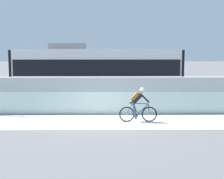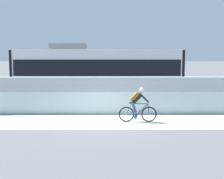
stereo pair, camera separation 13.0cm
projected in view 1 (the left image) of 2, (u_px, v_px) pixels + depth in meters
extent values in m
plane|color=slate|center=(106.00, 122.00, 15.04)|extent=(200.00, 200.00, 0.00)
cube|color=silver|center=(106.00, 122.00, 15.03)|extent=(32.00, 3.20, 0.01)
cube|color=#ADC6C1|center=(106.00, 103.00, 16.81)|extent=(32.00, 0.05, 1.16)
cube|color=white|center=(106.00, 93.00, 18.56)|extent=(32.00, 0.36, 1.82)
cube|color=#595654|center=(106.00, 102.00, 21.13)|extent=(32.00, 0.08, 0.01)
cube|color=#595654|center=(106.00, 99.00, 22.55)|extent=(32.00, 0.08, 0.01)
cube|color=silver|center=(97.00, 72.00, 21.61)|extent=(11.00, 2.50, 3.10)
cube|color=black|center=(97.00, 67.00, 21.57)|extent=(10.56, 2.54, 1.04)
cube|color=#4C4C51|center=(98.00, 92.00, 21.77)|extent=(10.78, 2.53, 0.28)
cube|color=slate|center=(67.00, 46.00, 21.38)|extent=(2.40, 1.10, 0.36)
cube|color=#232326|center=(45.00, 95.00, 21.74)|extent=(1.40, 1.88, 0.20)
cylinder|color=black|center=(43.00, 97.00, 21.03)|extent=(0.60, 0.10, 0.60)
cylinder|color=black|center=(47.00, 95.00, 22.46)|extent=(0.60, 0.10, 0.60)
cube|color=#232326|center=(150.00, 95.00, 21.84)|extent=(1.40, 1.88, 0.20)
cylinder|color=black|center=(151.00, 97.00, 21.13)|extent=(0.60, 0.10, 0.60)
cylinder|color=black|center=(148.00, 94.00, 22.56)|extent=(0.60, 0.10, 0.60)
cube|color=black|center=(16.00, 72.00, 21.53)|extent=(0.16, 2.54, 2.94)
cube|color=black|center=(179.00, 72.00, 21.69)|extent=(0.16, 2.54, 2.94)
torus|color=black|center=(149.00, 114.00, 15.02)|extent=(0.72, 0.06, 0.72)
cylinder|color=#99999E|center=(149.00, 114.00, 15.02)|extent=(0.07, 0.10, 0.07)
torus|color=black|center=(127.00, 114.00, 15.01)|extent=(0.72, 0.06, 0.72)
cylinder|color=#99999E|center=(127.00, 114.00, 15.01)|extent=(0.07, 0.10, 0.07)
cylinder|color=#144C8C|center=(142.00, 110.00, 14.99)|extent=(0.60, 0.04, 0.58)
cylinder|color=#144C8C|center=(134.00, 109.00, 14.99)|extent=(0.22, 0.04, 0.59)
cylinder|color=#144C8C|center=(140.00, 104.00, 14.96)|extent=(0.76, 0.04, 0.07)
cylinder|color=#144C8C|center=(131.00, 115.00, 15.01)|extent=(0.43, 0.03, 0.09)
cylinder|color=#144C8C|center=(129.00, 109.00, 14.98)|extent=(0.27, 0.02, 0.53)
cylinder|color=black|center=(149.00, 109.00, 14.99)|extent=(0.08, 0.03, 0.49)
cube|color=black|center=(132.00, 103.00, 14.95)|extent=(0.24, 0.10, 0.05)
cylinder|color=black|center=(148.00, 102.00, 14.95)|extent=(0.03, 0.58, 0.03)
cylinder|color=#262628|center=(136.00, 116.00, 15.02)|extent=(0.18, 0.02, 0.18)
cube|color=black|center=(137.00, 98.00, 14.93)|extent=(0.50, 0.28, 0.51)
cube|color=#8C5919|center=(135.00, 96.00, 14.92)|extent=(0.38, 0.30, 0.38)
sphere|color=beige|center=(142.00, 91.00, 14.89)|extent=(0.20, 0.20, 0.20)
sphere|color=silver|center=(142.00, 90.00, 14.89)|extent=(0.23, 0.23, 0.23)
cylinder|color=black|center=(145.00, 98.00, 14.77)|extent=(0.41, 0.08, 0.41)
cylinder|color=black|center=(144.00, 97.00, 15.09)|extent=(0.41, 0.08, 0.41)
cylinder|color=#384766|center=(135.00, 111.00, 14.90)|extent=(0.25, 0.11, 0.79)
cylinder|color=#384766|center=(134.00, 107.00, 15.06)|extent=(0.25, 0.11, 0.52)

